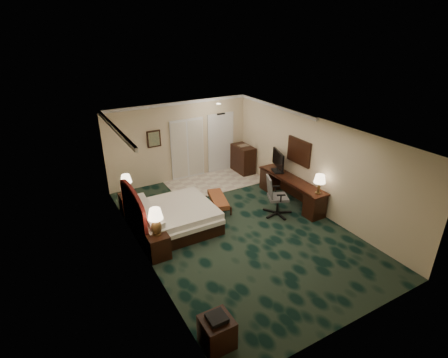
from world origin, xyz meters
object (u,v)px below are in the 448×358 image
tv (278,162)px  desk (291,190)px  nightstand_far (128,203)px  lamp_far (127,185)px  lamp_near (156,222)px  bed_bench (218,203)px  bed (175,218)px  minibar (243,159)px  side_table (217,332)px  nightstand_near (158,245)px  desk_chair (278,196)px

tv → desk: bearing=-70.0°
desk → nightstand_far: bearing=157.9°
lamp_far → lamp_near: bearing=-89.7°
bed_bench → nightstand_far: bearing=169.3°
bed → minibar: minibar is taller
tv → side_table: bearing=-118.7°
lamp_near → nightstand_far: bearing=90.8°
lamp_far → tv: 4.57m
lamp_near → desk: size_ratio=0.25×
nightstand_near → bed_bench: nightstand_near is taller
desk_chair → lamp_near: bearing=-154.6°
bed → lamp_near: bearing=-131.5°
nightstand_near → tv: 4.67m
nightstand_near → side_table: bearing=-89.4°
desk_chair → minibar: (0.81, 3.10, -0.10)m
nightstand_far → desk_chair: bearing=-31.4°
bed → side_table: size_ratio=3.53×
nightstand_far → tv: (4.44, -1.14, 0.81)m
lamp_far → side_table: 5.32m
nightstand_far → tv: bearing=-14.4°
side_table → tv: (4.39, 4.13, 0.81)m
bed_bench → minibar: size_ratio=1.17×
nightstand_near → tv: bearing=16.2°
side_table → nightstand_far: bearing=90.5°
minibar → lamp_near: bearing=-143.4°
bed_bench → tv: 2.29m
bed → minibar: 4.31m
lamp_far → minibar: (4.43, 0.85, -0.36)m
desk → minibar: bearing=90.2°
lamp_near → side_table: bearing=-89.7°
side_table → minibar: size_ratio=0.57×
bed → side_table: bed is taller
nightstand_far → side_table: bearing=-89.5°
bed_bench → lamp_far: bearing=168.6°
bed_bench → side_table: 4.71m
bed → side_table: bearing=-101.9°
bed → desk_chair: size_ratio=1.68×
nightstand_far → minibar: (4.45, 0.88, 0.22)m
nightstand_near → desk: desk is taller
nightstand_near → desk: size_ratio=0.23×
nightstand_near → lamp_far: size_ratio=1.00×
lamp_near → desk: (4.42, 0.59, -0.55)m
nightstand_far → desk: size_ratio=0.21×
lamp_near → tv: size_ratio=0.76×
bed → minibar: (3.60, 2.36, 0.18)m
lamp_near → minibar: lamp_near is taller
side_table → tv: 6.08m
tv → bed: bearing=-156.4°
nightstand_far → desk: bearing=-22.1°
lamp_far → desk: lamp_far is taller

